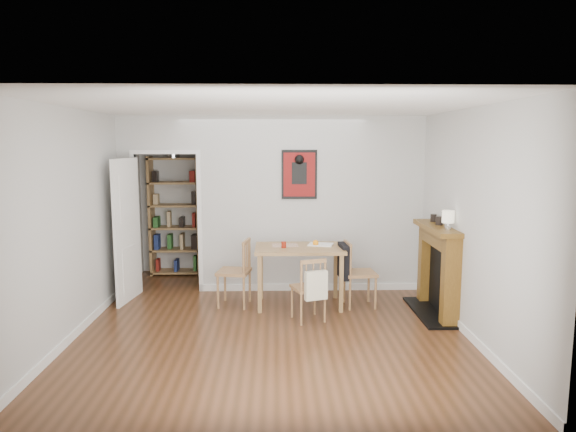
{
  "coord_description": "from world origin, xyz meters",
  "views": [
    {
      "loc": [
        0.05,
        -6.17,
        2.2
      ],
      "look_at": [
        0.22,
        0.6,
        1.24
      ],
      "focal_mm": 32.0,
      "sensor_mm": 36.0,
      "label": 1
    }
  ],
  "objects_px": {
    "red_glass": "(284,245)",
    "ceramic_jar_b": "(433,218)",
    "chair_right": "(358,273)",
    "notebook": "(321,244)",
    "mantel_lamp": "(448,218)",
    "orange_fruit": "(316,243)",
    "chair_front": "(309,288)",
    "bookshelf": "(175,217)",
    "fireplace": "(439,267)",
    "chair_left": "(234,272)",
    "ceramic_jar_a": "(439,221)",
    "dining_table": "(299,254)"
  },
  "relations": [
    {
      "from": "dining_table",
      "to": "bookshelf",
      "type": "height_order",
      "value": "bookshelf"
    },
    {
      "from": "ceramic_jar_a",
      "to": "bookshelf",
      "type": "bearing_deg",
      "value": 151.04
    },
    {
      "from": "mantel_lamp",
      "to": "ceramic_jar_a",
      "type": "bearing_deg",
      "value": 88.52
    },
    {
      "from": "chair_right",
      "to": "notebook",
      "type": "relative_size",
      "value": 2.75
    },
    {
      "from": "fireplace",
      "to": "ceramic_jar_a",
      "type": "height_order",
      "value": "ceramic_jar_a"
    },
    {
      "from": "bookshelf",
      "to": "mantel_lamp",
      "type": "distance_m",
      "value": 4.52
    },
    {
      "from": "bookshelf",
      "to": "orange_fruit",
      "type": "relative_size",
      "value": 24.28
    },
    {
      "from": "fireplace",
      "to": "notebook",
      "type": "bearing_deg",
      "value": 161.5
    },
    {
      "from": "bookshelf",
      "to": "ceramic_jar_a",
      "type": "distance_m",
      "value": 4.34
    },
    {
      "from": "orange_fruit",
      "to": "bookshelf",
      "type": "bearing_deg",
      "value": 142.55
    },
    {
      "from": "dining_table",
      "to": "chair_left",
      "type": "bearing_deg",
      "value": 179.38
    },
    {
      "from": "chair_right",
      "to": "red_glass",
      "type": "distance_m",
      "value": 1.08
    },
    {
      "from": "fireplace",
      "to": "ceramic_jar_b",
      "type": "height_order",
      "value": "ceramic_jar_b"
    },
    {
      "from": "bookshelf",
      "to": "mantel_lamp",
      "type": "xyz_separation_m",
      "value": [
        3.78,
        -2.46,
        0.32
      ]
    },
    {
      "from": "ceramic_jar_b",
      "to": "bookshelf",
      "type": "bearing_deg",
      "value": 154.49
    },
    {
      "from": "chair_left",
      "to": "mantel_lamp",
      "type": "height_order",
      "value": "mantel_lamp"
    },
    {
      "from": "chair_left",
      "to": "orange_fruit",
      "type": "distance_m",
      "value": 1.18
    },
    {
      "from": "mantel_lamp",
      "to": "ceramic_jar_b",
      "type": "relative_size",
      "value": 2.29
    },
    {
      "from": "notebook",
      "to": "chair_front",
      "type": "bearing_deg",
      "value": -106.21
    },
    {
      "from": "red_glass",
      "to": "chair_front",
      "type": "bearing_deg",
      "value": -61.58
    },
    {
      "from": "chair_front",
      "to": "ceramic_jar_b",
      "type": "distance_m",
      "value": 1.97
    },
    {
      "from": "mantel_lamp",
      "to": "red_glass",
      "type": "bearing_deg",
      "value": 162.34
    },
    {
      "from": "chair_right",
      "to": "notebook",
      "type": "height_order",
      "value": "chair_right"
    },
    {
      "from": "mantel_lamp",
      "to": "ceramic_jar_b",
      "type": "bearing_deg",
      "value": 88.11
    },
    {
      "from": "bookshelf",
      "to": "ceramic_jar_a",
      "type": "height_order",
      "value": "bookshelf"
    },
    {
      "from": "notebook",
      "to": "chair_right",
      "type": "bearing_deg",
      "value": -19.45
    },
    {
      "from": "mantel_lamp",
      "to": "fireplace",
      "type": "bearing_deg",
      "value": 88.15
    },
    {
      "from": "chair_left",
      "to": "chair_right",
      "type": "height_order",
      "value": "chair_left"
    },
    {
      "from": "fireplace",
      "to": "orange_fruit",
      "type": "distance_m",
      "value": 1.64
    },
    {
      "from": "chair_front",
      "to": "bookshelf",
      "type": "bearing_deg",
      "value": 131.35
    },
    {
      "from": "red_glass",
      "to": "ceramic_jar_b",
      "type": "bearing_deg",
      "value": 0.23
    },
    {
      "from": "chair_right",
      "to": "orange_fruit",
      "type": "bearing_deg",
      "value": 168.17
    },
    {
      "from": "chair_front",
      "to": "fireplace",
      "type": "xyz_separation_m",
      "value": [
        1.7,
        0.23,
        0.2
      ]
    },
    {
      "from": "bookshelf",
      "to": "chair_left",
      "type": "bearing_deg",
      "value": -57.56
    },
    {
      "from": "chair_front",
      "to": "chair_right",
      "type": "bearing_deg",
      "value": 37.8
    },
    {
      "from": "notebook",
      "to": "mantel_lamp",
      "type": "distance_m",
      "value": 1.75
    },
    {
      "from": "bookshelf",
      "to": "ceramic_jar_b",
      "type": "xyz_separation_m",
      "value": [
        3.8,
        -1.82,
        0.23
      ]
    },
    {
      "from": "chair_left",
      "to": "chair_front",
      "type": "height_order",
      "value": "chair_left"
    },
    {
      "from": "chair_left",
      "to": "red_glass",
      "type": "xyz_separation_m",
      "value": [
        0.68,
        -0.07,
        0.4
      ]
    },
    {
      "from": "fireplace",
      "to": "red_glass",
      "type": "distance_m",
      "value": 2.04
    },
    {
      "from": "chair_front",
      "to": "mantel_lamp",
      "type": "bearing_deg",
      "value": -2.6
    },
    {
      "from": "red_glass",
      "to": "notebook",
      "type": "height_order",
      "value": "red_glass"
    },
    {
      "from": "notebook",
      "to": "ceramic_jar_b",
      "type": "relative_size",
      "value": 3.19
    },
    {
      "from": "chair_left",
      "to": "notebook",
      "type": "height_order",
      "value": "chair_left"
    },
    {
      "from": "orange_fruit",
      "to": "red_glass",
      "type": "bearing_deg",
      "value": -165.26
    },
    {
      "from": "chair_left",
      "to": "fireplace",
      "type": "relative_size",
      "value": 0.74
    },
    {
      "from": "bookshelf",
      "to": "ceramic_jar_b",
      "type": "distance_m",
      "value": 4.22
    },
    {
      "from": "orange_fruit",
      "to": "mantel_lamp",
      "type": "xyz_separation_m",
      "value": [
        1.55,
        -0.75,
        0.45
      ]
    },
    {
      "from": "ceramic_jar_a",
      "to": "dining_table",
      "type": "bearing_deg",
      "value": 169.37
    },
    {
      "from": "chair_front",
      "to": "ceramic_jar_a",
      "type": "relative_size",
      "value": 7.35
    }
  ]
}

